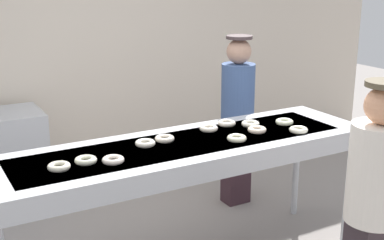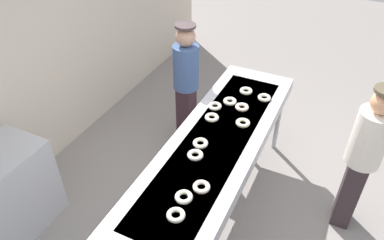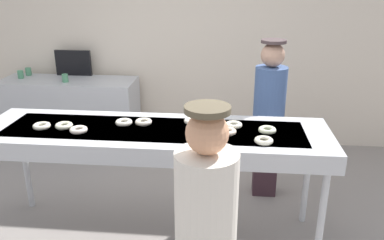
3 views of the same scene
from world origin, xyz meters
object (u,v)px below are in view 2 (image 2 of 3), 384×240
object	(u,v)px
fryer_conveyor	(215,148)
sugar_donut_9	(184,197)
sugar_donut_6	(230,101)
sugar_donut_5	(246,91)
sugar_donut_8	(242,107)
sugar_donut_1	(243,123)
sugar_donut_3	(212,117)
sugar_donut_7	(264,98)
sugar_donut_10	(176,215)
sugar_donut_4	(200,143)
worker_baker	(186,81)
sugar_donut_0	(201,187)
sugar_donut_11	(195,155)
customer_waiting	(363,156)
sugar_donut_2	(215,106)

from	to	relation	value
fryer_conveyor	sugar_donut_9	world-z (taller)	sugar_donut_9
sugar_donut_6	sugar_donut_5	bearing A→B (deg)	-18.31
sugar_donut_6	sugar_donut_8	size ratio (longest dim) A/B	1.00
sugar_donut_1	sugar_donut_8	world-z (taller)	same
sugar_donut_3	sugar_donut_7	world-z (taller)	same
fryer_conveyor	sugar_donut_10	distance (m)	0.93
sugar_donut_4	sugar_donut_1	bearing A→B (deg)	-28.44
fryer_conveyor	worker_baker	distance (m)	1.29
sugar_donut_6	sugar_donut_10	world-z (taller)	same
sugar_donut_8	sugar_donut_9	distance (m)	1.35
fryer_conveyor	sugar_donut_3	size ratio (longest dim) A/B	20.33
sugar_donut_0	sugar_donut_9	bearing A→B (deg)	152.58
fryer_conveyor	sugar_donut_11	world-z (taller)	sugar_donut_11
fryer_conveyor	sugar_donut_10	xyz separation A→B (m)	(-0.92, -0.07, 0.10)
sugar_donut_0	sugar_donut_3	world-z (taller)	same
fryer_conveyor	sugar_donut_7	world-z (taller)	sugar_donut_7
sugar_donut_4	customer_waiting	distance (m)	1.51
customer_waiting	sugar_donut_1	bearing A→B (deg)	101.83
fryer_conveyor	sugar_donut_7	xyz separation A→B (m)	(0.88, -0.21, 0.10)
sugar_donut_4	sugar_donut_8	world-z (taller)	same
worker_baker	sugar_donut_4	bearing A→B (deg)	38.29
sugar_donut_7	customer_waiting	world-z (taller)	customer_waiting
sugar_donut_0	sugar_donut_11	bearing A→B (deg)	32.75
sugar_donut_11	worker_baker	xyz separation A→B (m)	(1.28, 0.73, -0.12)
fryer_conveyor	sugar_donut_1	xyz separation A→B (m)	(0.35, -0.15, 0.10)
sugar_donut_2	sugar_donut_5	world-z (taller)	same
fryer_conveyor	sugar_donut_10	world-z (taller)	sugar_donut_10
sugar_donut_5	customer_waiting	world-z (taller)	customer_waiting
sugar_donut_8	sugar_donut_9	bearing A→B (deg)	179.94
sugar_donut_1	sugar_donut_2	world-z (taller)	same
fryer_conveyor	sugar_donut_3	bearing A→B (deg)	28.32
sugar_donut_3	sugar_donut_7	bearing A→B (deg)	-32.76
fryer_conveyor	sugar_donut_6	bearing A→B (deg)	9.12
sugar_donut_6	sugar_donut_7	bearing A→B (deg)	-54.17
sugar_donut_7	sugar_donut_8	xyz separation A→B (m)	(-0.27, 0.16, 0.00)
fryer_conveyor	sugar_donut_11	xyz separation A→B (m)	(-0.27, 0.08, 0.10)
sugar_donut_3	sugar_donut_11	xyz separation A→B (m)	(-0.57, -0.09, 0.00)
sugar_donut_8	sugar_donut_11	world-z (taller)	same
sugar_donut_2	sugar_donut_4	world-z (taller)	same
sugar_donut_6	sugar_donut_7	size ratio (longest dim) A/B	1.00
sugar_donut_9	sugar_donut_7	bearing A→B (deg)	-5.61
sugar_donut_1	worker_baker	world-z (taller)	worker_baker
sugar_donut_4	sugar_donut_10	size ratio (longest dim) A/B	1.00
sugar_donut_7	sugar_donut_9	xyz separation A→B (m)	(-1.62, 0.16, 0.00)
sugar_donut_3	sugar_donut_10	size ratio (longest dim) A/B	1.00
sugar_donut_3	sugar_donut_4	xyz separation A→B (m)	(-0.41, -0.06, 0.00)
fryer_conveyor	customer_waiting	bearing A→B (deg)	-68.11
sugar_donut_9	fryer_conveyor	bearing A→B (deg)	3.57
sugar_donut_11	worker_baker	distance (m)	1.48
fryer_conveyor	sugar_donut_0	distance (m)	0.61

